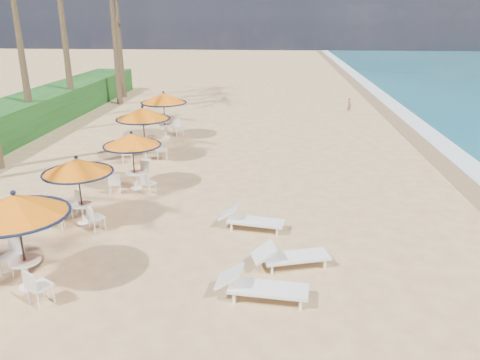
% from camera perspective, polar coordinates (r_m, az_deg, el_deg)
% --- Properties ---
extents(ground, '(160.00, 160.00, 0.00)m').
position_cam_1_polar(ground, '(11.71, 0.13, -12.98)').
color(ground, tan).
rests_on(ground, ground).
extents(foam_strip, '(1.20, 140.00, 0.04)m').
position_cam_1_polar(foam_strip, '(22.50, 26.61, 1.18)').
color(foam_strip, white).
rests_on(foam_strip, ground).
extents(wetsand_band, '(1.40, 140.00, 0.02)m').
position_cam_1_polar(wetsand_band, '(22.18, 24.46, 1.26)').
color(wetsand_band, olive).
rests_on(wetsand_band, ground).
extents(station_0, '(2.43, 2.43, 2.53)m').
position_cam_1_polar(station_0, '(12.00, -25.60, -3.82)').
color(station_0, black).
rests_on(station_0, ground).
extents(station_1, '(2.17, 2.17, 2.26)m').
position_cam_1_polar(station_1, '(15.19, -19.27, 0.63)').
color(station_1, black).
rests_on(station_1, ground).
extents(station_2, '(2.17, 2.17, 2.26)m').
position_cam_1_polar(station_2, '(17.80, -12.98, 3.93)').
color(station_2, black).
rests_on(station_2, ground).
extents(station_3, '(2.41, 2.41, 2.52)m').
position_cam_1_polar(station_3, '(21.41, -11.69, 7.14)').
color(station_3, black).
rests_on(station_3, ground).
extents(station_4, '(2.42, 2.48, 2.53)m').
position_cam_1_polar(station_4, '(25.27, -9.15, 9.36)').
color(station_4, black).
rests_on(station_4, ground).
extents(lounger_near, '(2.21, 0.88, 0.77)m').
position_cam_1_polar(lounger_near, '(11.11, 2.29, -12.75)').
color(lounger_near, white).
rests_on(lounger_near, ground).
extents(lounger_mid, '(2.13, 1.18, 0.73)m').
position_cam_1_polar(lounger_mid, '(12.44, 5.91, -9.17)').
color(lounger_mid, white).
rests_on(lounger_mid, ground).
extents(lounger_far, '(2.09, 0.98, 0.72)m').
position_cam_1_polar(lounger_far, '(14.45, 1.13, -4.79)').
color(lounger_far, white).
rests_on(lounger_far, ground).
extents(person, '(0.36, 0.42, 0.99)m').
position_cam_1_polar(person, '(33.17, 13.18, 8.97)').
color(person, '#8B6146').
rests_on(person, ground).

